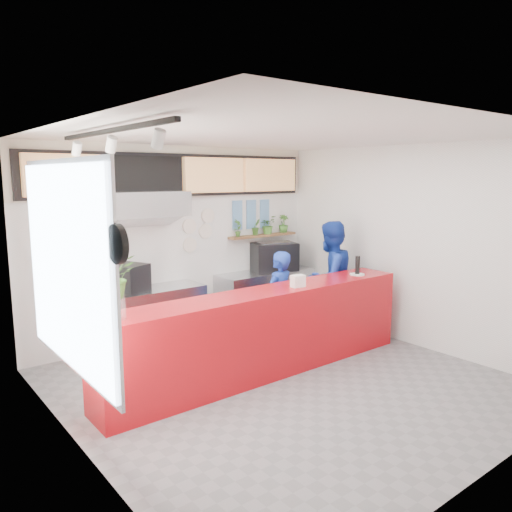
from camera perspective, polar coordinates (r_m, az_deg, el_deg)
floor at (r=6.39m, az=3.29°, el=-14.30°), size 5.00×5.00×0.00m
ceiling at (r=5.88m, az=3.57°, el=13.61°), size 5.00×5.00×0.00m
wall_back at (r=7.97m, az=-8.62°, el=1.55°), size 5.00×0.00×5.00m
wall_left at (r=4.71m, az=-20.00°, el=-4.22°), size 0.00×5.00×5.00m
wall_right at (r=7.82m, az=17.23°, el=1.10°), size 0.00×5.00×5.00m
service_counter at (r=6.48m, az=0.96°, el=-8.75°), size 4.50×0.60×1.10m
cream_band at (r=7.89m, az=-8.78°, el=9.49°), size 5.00×0.02×0.80m
prep_bench at (r=7.56m, az=-12.59°, el=-7.12°), size 1.80×0.60×0.90m
panini_oven at (r=7.32m, az=-14.32°, el=-2.49°), size 0.59×0.59×0.40m
extraction_hood at (r=7.23m, az=-12.89°, el=5.83°), size 1.20×0.70×0.35m
hood_lip at (r=7.25m, az=-12.83°, el=4.25°), size 1.20×0.69×0.31m
right_bench at (r=8.76m, az=1.11°, el=-4.64°), size 1.80×0.60×0.90m
espresso_machine at (r=8.74m, az=2.02°, el=-0.05°), size 0.89×0.75×0.48m
espresso_tray at (r=8.70m, az=2.03°, el=1.47°), size 0.65×0.53×0.05m
herb_shelf at (r=8.79m, az=0.80°, el=2.36°), size 1.40×0.18×0.04m
menu_board_far_left at (r=7.09m, az=-20.85°, el=8.64°), size 1.10×0.10×0.55m
menu_board_mid_left at (r=7.52m, az=-12.31°, el=9.02°), size 1.10×0.10×0.55m
menu_board_mid_right at (r=8.10m, az=-4.83°, el=9.20°), size 1.10×0.10×0.55m
menu_board_far_right at (r=8.79m, az=1.57°, el=9.22°), size 1.10×0.10×0.55m
soffit at (r=7.87m, az=-8.66°, el=9.13°), size 4.80×0.04×0.65m
window_pane at (r=4.96m, az=-20.90°, el=-1.25°), size 0.04×2.20×1.90m
window_frame at (r=4.96m, az=-20.68°, el=-1.22°), size 0.03×2.30×2.00m
wall_clock_rim at (r=3.79m, az=-15.56°, el=1.32°), size 0.05×0.30×0.30m
wall_clock_face at (r=3.80m, az=-15.14°, el=1.37°), size 0.02×0.26×0.26m
track_rail at (r=4.74m, az=-16.28°, el=13.59°), size 0.05×2.40×0.04m
dec_plate_a at (r=7.99m, az=-7.62°, el=3.40°), size 0.24×0.03×0.24m
dec_plate_b at (r=8.16m, az=-5.80°, el=2.85°), size 0.24×0.03×0.24m
dec_plate_c at (r=8.03m, az=-7.58°, el=1.27°), size 0.24×0.03×0.24m
dec_plate_d at (r=8.16m, az=-5.53°, el=4.62°), size 0.24×0.03×0.24m
photo_frame_a at (r=8.50m, az=-2.16°, el=5.51°), size 0.20×0.02×0.25m
photo_frame_b at (r=8.68m, az=-0.55°, el=5.59°), size 0.20×0.02×0.25m
photo_frame_c at (r=8.87m, az=0.99°, el=5.67°), size 0.20×0.02×0.25m
photo_frame_d at (r=8.52m, az=-2.15°, el=3.83°), size 0.20×0.02×0.25m
photo_frame_e at (r=8.70m, az=-0.55°, el=3.95°), size 0.20×0.02×0.25m
photo_frame_f at (r=8.89m, az=0.98°, el=4.06°), size 0.20×0.02×0.25m
staff_center at (r=7.28m, az=2.60°, el=-5.20°), size 0.61×0.48×1.47m
staff_right at (r=8.03m, az=8.42°, el=-2.58°), size 0.93×0.74×1.84m
herb_a at (r=8.44m, az=-2.09°, el=3.24°), size 0.19×0.16×0.30m
herb_b at (r=8.67m, az=0.01°, el=3.35°), size 0.16×0.13×0.28m
herb_c at (r=8.84m, az=1.34°, el=3.58°), size 0.35×0.33×0.32m
herb_d at (r=9.08m, az=3.17°, el=3.72°), size 0.22×0.20×0.32m
glass_vase at (r=5.27m, az=-15.76°, el=-5.70°), size 0.26×0.26×0.25m
basil_vase at (r=5.20m, az=-15.91°, el=-2.30°), size 0.44×0.40×0.45m
napkin_holder at (r=6.56m, az=4.81°, el=-2.87°), size 0.19×0.13×0.16m
white_plate at (r=7.48m, az=11.49°, el=-2.07°), size 0.24×0.24×0.02m
pepper_mill at (r=7.45m, az=11.52°, el=-1.02°), size 0.07×0.07×0.27m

